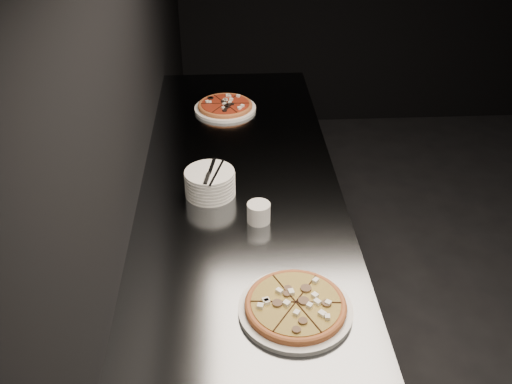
{
  "coord_description": "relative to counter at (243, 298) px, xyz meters",
  "views": [
    {
      "loc": [
        -2.17,
        -1.67,
        2.07
      ],
      "look_at": [
        -2.08,
        -0.05,
        1.0
      ],
      "focal_mm": 40.0,
      "sensor_mm": 36.0,
      "label": 1
    }
  ],
  "objects": [
    {
      "name": "wall_left",
      "position": [
        -0.37,
        0.0,
        0.94
      ],
      "size": [
        0.02,
        5.0,
        2.8
      ],
      "primitive_type": "cube",
      "color": "black",
      "rests_on": "floor"
    },
    {
      "name": "counter",
      "position": [
        0.0,
        0.0,
        0.0
      ],
      "size": [
        0.74,
        2.44,
        0.92
      ],
      "color": "slate",
      "rests_on": "floor"
    },
    {
      "name": "pizza_mushroom",
      "position": [
        0.13,
        -0.54,
        0.48
      ],
      "size": [
        0.32,
        0.32,
        0.04
      ],
      "rotation": [
        0.0,
        0.0,
        -0.08
      ],
      "color": "white",
      "rests_on": "counter"
    },
    {
      "name": "pizza_tomato",
      "position": [
        -0.05,
        0.78,
        0.48
      ],
      "size": [
        0.29,
        0.29,
        0.03
      ],
      "rotation": [
        0.0,
        0.0,
        -0.04
      ],
      "color": "white",
      "rests_on": "counter"
    },
    {
      "name": "plate_stack",
      "position": [
        -0.11,
        0.07,
        0.51
      ],
      "size": [
        0.18,
        0.18,
        0.09
      ],
      "color": "white",
      "rests_on": "counter"
    },
    {
      "name": "cutlery",
      "position": [
        -0.1,
        0.06,
        0.56
      ],
      "size": [
        0.09,
        0.19,
        0.01
      ],
      "rotation": [
        0.0,
        0.0,
        -0.17
      ],
      "color": "silver",
      "rests_on": "plate_stack"
    },
    {
      "name": "ramekin",
      "position": [
        0.06,
        -0.11,
        0.5
      ],
      "size": [
        0.08,
        0.08,
        0.07
      ],
      "color": "silver",
      "rests_on": "counter"
    }
  ]
}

